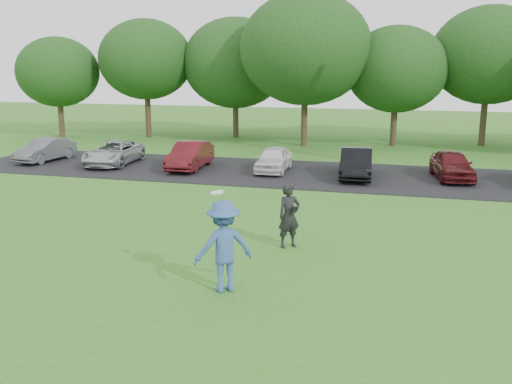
% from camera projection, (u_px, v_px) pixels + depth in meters
% --- Properties ---
extents(ground, '(100.00, 100.00, 0.00)m').
position_uv_depth(ground, '(214.00, 285.00, 12.35)').
color(ground, '#346E1F').
rests_on(ground, ground).
extents(parking_lot, '(32.00, 6.50, 0.03)m').
position_uv_depth(parking_lot, '(313.00, 174.00, 24.59)').
color(parking_lot, black).
rests_on(parking_lot, ground).
extents(frisbee_player, '(1.45, 1.32, 2.19)m').
position_uv_depth(frisbee_player, '(224.00, 246.00, 11.84)').
color(frisbee_player, '#365898').
rests_on(frisbee_player, ground).
extents(camera_bystander, '(0.73, 0.70, 1.68)m').
position_uv_depth(camera_bystander, '(289.00, 216.00, 14.72)').
color(camera_bystander, black).
rests_on(camera_bystander, ground).
extents(parked_cars, '(28.07, 4.36, 1.23)m').
position_uv_depth(parked_cars, '(343.00, 162.00, 24.08)').
color(parked_cars, '#595B61').
rests_on(parked_cars, parking_lot).
extents(tree_row, '(42.39, 9.85, 8.64)m').
position_uv_depth(tree_row, '(370.00, 59.00, 32.32)').
color(tree_row, '#38281C').
rests_on(tree_row, ground).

